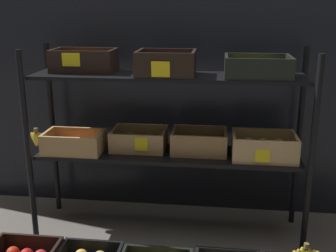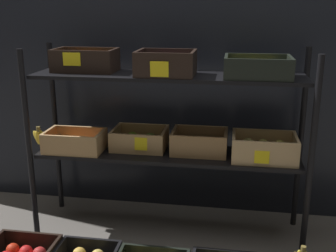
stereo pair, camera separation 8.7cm
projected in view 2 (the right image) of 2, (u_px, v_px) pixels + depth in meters
The scene contains 3 objects.
ground_plane at pixel (168, 229), 2.55m from camera, with size 10.00×10.00×0.00m, color #605B56.
storefront_wall at pixel (178, 68), 2.65m from camera, with size 3.91×0.12×1.85m, color black.
display_rack at pixel (169, 116), 2.34m from camera, with size 1.62×0.39×1.09m.
Camera 2 is at (0.36, -2.24, 1.31)m, focal length 44.85 mm.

